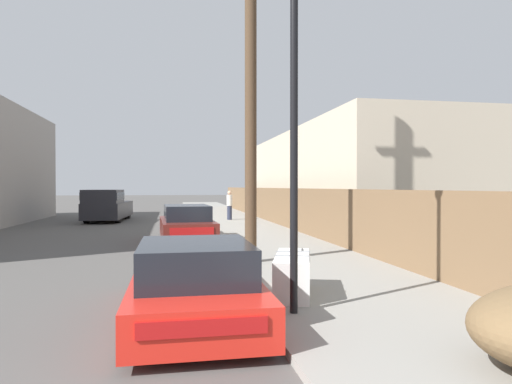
# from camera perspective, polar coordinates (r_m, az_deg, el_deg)

# --- Properties ---
(sidewalk_curb) EXTENTS (4.20, 63.00, 0.12)m
(sidewalk_curb) POSITION_cam_1_polar(r_m,az_deg,el_deg) (25.65, -2.76, -3.78)
(sidewalk_curb) COLOR gray
(sidewalk_curb) RESTS_ON ground
(discarded_fridge) EXTENTS (1.06, 1.74, 0.76)m
(discarded_fridge) POSITION_cam_1_polar(r_m,az_deg,el_deg) (8.31, 4.59, -10.22)
(discarded_fridge) COLOR white
(discarded_fridge) RESTS_ON sidewalk_curb
(parked_sports_car_red) EXTENTS (1.87, 4.29, 1.23)m
(parked_sports_car_red) POSITION_cam_1_polar(r_m,az_deg,el_deg) (7.19, -7.72, -11.34)
(parked_sports_car_red) COLOR red
(parked_sports_car_red) RESTS_ON ground
(car_parked_mid) EXTENTS (2.04, 4.63, 1.37)m
(car_parked_mid) POSITION_cam_1_polar(r_m,az_deg,el_deg) (17.13, -8.69, -4.06)
(car_parked_mid) COLOR #5B1E19
(car_parked_mid) RESTS_ON ground
(pickup_truck) EXTENTS (2.38, 5.83, 1.88)m
(pickup_truck) POSITION_cam_1_polar(r_m,az_deg,el_deg) (28.28, -18.15, -1.61)
(pickup_truck) COLOR #232328
(pickup_truck) RESTS_ON ground
(utility_pole) EXTENTS (1.80, 0.30, 9.22)m
(utility_pole) POSITION_cam_1_polar(r_m,az_deg,el_deg) (11.97, -0.67, 14.13)
(utility_pole) COLOR #4C3826
(utility_pole) RESTS_ON sidewalk_curb
(street_lamp) EXTENTS (0.26, 0.26, 5.14)m
(street_lamp) POSITION_cam_1_polar(r_m,az_deg,el_deg) (7.06, 4.77, 8.97)
(street_lamp) COLOR black
(street_lamp) RESTS_ON sidewalk_curb
(wooden_fence) EXTENTS (0.08, 43.90, 1.86)m
(wooden_fence) POSITION_cam_1_polar(r_m,az_deg,el_deg) (22.49, 3.39, -1.88)
(wooden_fence) COLOR brown
(wooden_fence) RESTS_ON sidewalk_curb
(building_right_house) EXTENTS (6.00, 18.23, 5.00)m
(building_right_house) POSITION_cam_1_polar(r_m,az_deg,el_deg) (25.08, 10.65, 1.69)
(building_right_house) COLOR beige
(building_right_house) RESTS_ON ground
(pedestrian) EXTENTS (0.34, 0.34, 1.70)m
(pedestrian) POSITION_cam_1_polar(r_m,az_deg,el_deg) (26.67, -3.33, -1.61)
(pedestrian) COLOR #282D42
(pedestrian) RESTS_ON sidewalk_curb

